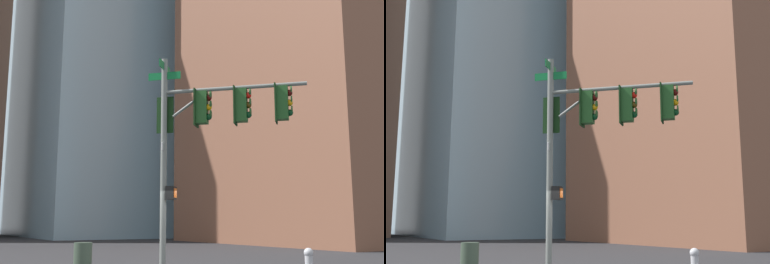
{
  "view_description": "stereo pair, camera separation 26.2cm",
  "coord_description": "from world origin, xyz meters",
  "views": [
    {
      "loc": [
        13.67,
        -7.09,
        1.55
      ],
      "look_at": [
        0.72,
        0.41,
        4.29
      ],
      "focal_mm": 46.52,
      "sensor_mm": 36.0,
      "label": 1
    },
    {
      "loc": [
        13.8,
        -6.86,
        1.55
      ],
      "look_at": [
        0.72,
        0.41,
        4.29
      ],
      "focal_mm": 46.52,
      "sensor_mm": 36.0,
      "label": 2
    }
  ],
  "objects": [
    {
      "name": "litter_bin",
      "position": [
        -1.64,
        -2.12,
        0.47
      ],
      "size": [
        0.56,
        0.56,
        0.95
      ],
      "primitive_type": "cylinder",
      "color": "#384738",
      "rests_on": "ground_plane"
    },
    {
      "name": "signal_pole_assembly",
      "position": [
        0.99,
        0.76,
        4.58
      ],
      "size": [
        3.6,
        3.58,
        6.68
      ],
      "rotation": [
        0.0,
        0.0,
        0.8
      ],
      "color": "slate",
      "rests_on": "ground_plane"
    },
    {
      "name": "fire_hydrant",
      "position": [
        3.1,
        2.75,
        0.47
      ],
      "size": [
        0.34,
        0.26,
        0.87
      ],
      "color": "#B2B2B7",
      "rests_on": "ground_plane"
    },
    {
      "name": "building_brick_nearside",
      "position": [
        -15.79,
        24.08,
        19.52
      ],
      "size": [
        20.68,
        20.04,
        39.05
      ],
      "primitive_type": "cube",
      "color": "brown",
      "rests_on": "ground_plane"
    }
  ]
}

